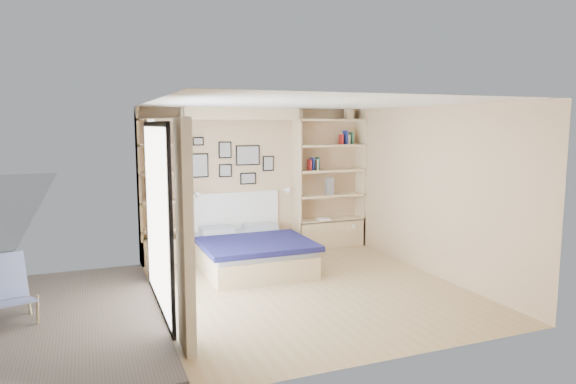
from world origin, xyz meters
name	(u,v)px	position (x,y,z in m)	size (l,w,h in m)	color
ground	(308,288)	(0.00, 0.00, 0.00)	(4.50, 4.50, 0.00)	tan
room_shell	(247,197)	(-0.39, 1.52, 1.08)	(4.50, 4.50, 4.50)	tan
bed	(250,251)	(-0.42, 1.26, 0.27)	(1.62, 1.98, 1.07)	beige
photo_gallery	(231,161)	(-0.45, 2.22, 1.60)	(1.48, 0.02, 0.82)	black
reading_lamps	(244,192)	(-0.30, 2.00, 1.10)	(1.92, 0.12, 0.15)	silver
shelf_decor	(314,157)	(1.03, 2.07, 1.66)	(3.54, 0.23, 2.03)	#A51E1E
deck	(11,326)	(-3.60, 0.00, 0.00)	(3.20, 4.00, 0.05)	#746456
deck_chair	(9,290)	(-3.62, 0.17, 0.36)	(0.64, 0.85, 0.77)	tan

